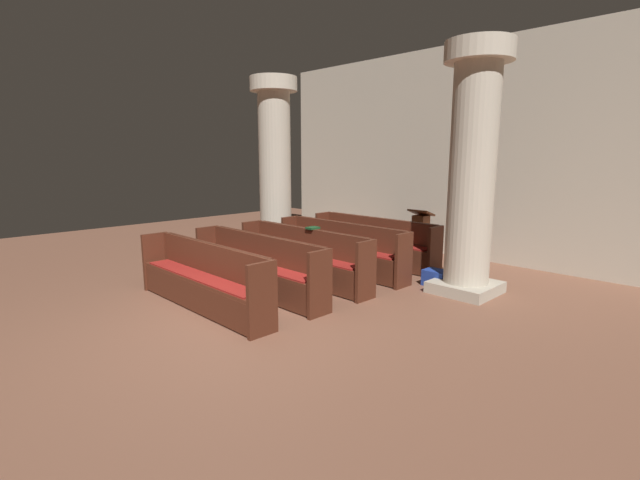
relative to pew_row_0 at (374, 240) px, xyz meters
The scene contains 12 objects.
ground_plane 4.25m from the pew_row_0, 79.36° to the right, with size 19.20×19.20×0.00m, color brown.
back_wall 2.72m from the pew_row_0, 68.00° to the left, with size 10.00×0.16×4.50m, color beige.
pew_row_0 is the anchor object (origin of this frame).
pew_row_1 0.99m from the pew_row_0, 90.00° to the right, with size 2.95×0.46×0.93m.
pew_row_2 1.98m from the pew_row_0, 90.00° to the right, with size 2.95×0.46×0.93m.
pew_row_3 2.96m from the pew_row_0, 90.00° to the right, with size 2.95×0.47×0.93m.
pew_row_4 3.95m from the pew_row_0, 90.00° to the right, with size 2.95×0.46×0.93m.
pillar_aisle_side 2.82m from the pew_row_0, 12.53° to the right, with size 1.03×1.03×3.87m.
pillar_far_side 2.82m from the pew_row_0, 162.36° to the right, with size 1.03×1.03×3.87m.
lectern 1.12m from the pew_row_0, 66.18° to the left, with size 0.48×0.45×1.08m.
hymn_book 1.84m from the pew_row_0, 88.16° to the right, with size 0.16×0.21×0.03m, color #194723.
kneeler_box_blue 1.89m from the pew_row_0, 16.12° to the right, with size 0.41×0.30×0.27m, color navy.
Camera 1 is at (4.92, -3.03, 2.20)m, focal length 25.34 mm.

